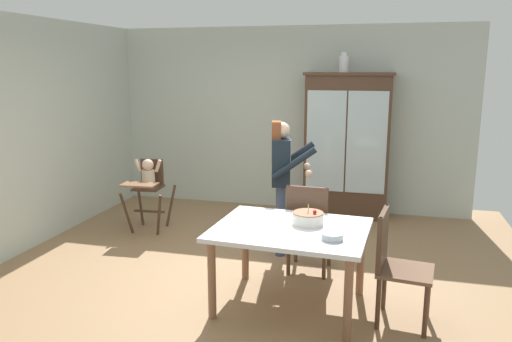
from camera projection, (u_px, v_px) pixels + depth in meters
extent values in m
plane|color=#93704C|center=(239.00, 273.00, 5.20)|extent=(6.24, 6.24, 0.00)
cube|color=beige|center=(289.00, 119.00, 7.40)|extent=(5.32, 0.06, 2.70)
cube|color=beige|center=(14.00, 137.00, 5.57)|extent=(0.06, 5.32, 2.70)
cube|color=#4C3323|center=(347.00, 147.00, 7.01)|extent=(1.17, 0.42, 2.00)
cube|color=#4C3323|center=(350.00, 74.00, 6.80)|extent=(1.23, 0.48, 0.04)
cube|color=silver|center=(326.00, 142.00, 6.85)|extent=(0.53, 0.01, 1.40)
cube|color=silver|center=(367.00, 143.00, 6.72)|extent=(0.53, 0.01, 1.40)
cube|color=#4C3323|center=(347.00, 140.00, 6.99)|extent=(1.09, 0.36, 0.02)
cylinder|color=white|center=(344.00, 64.00, 6.79)|extent=(0.13, 0.13, 0.22)
cylinder|color=white|center=(344.00, 54.00, 6.76)|extent=(0.07, 0.07, 0.05)
cylinder|color=#4C3323|center=(126.00, 213.00, 6.34)|extent=(0.13, 0.15, 0.56)
cylinder|color=#4C3323|center=(159.00, 215.00, 6.26)|extent=(0.14, 0.13, 0.56)
cylinder|color=#4C3323|center=(140.00, 204.00, 6.76)|extent=(0.14, 0.13, 0.56)
cylinder|color=#4C3323|center=(171.00, 206.00, 6.68)|extent=(0.13, 0.15, 0.56)
cube|color=#4C3323|center=(149.00, 211.00, 6.52)|extent=(0.42, 0.07, 0.02)
cube|color=#4C3323|center=(148.00, 188.00, 6.45)|extent=(0.37, 0.37, 0.02)
cube|color=#4C3323|center=(152.00, 172.00, 6.56)|extent=(0.31, 0.05, 0.34)
cube|color=brown|center=(140.00, 184.00, 6.17)|extent=(0.46, 0.27, 0.02)
cylinder|color=beige|center=(148.00, 178.00, 6.44)|extent=(0.17, 0.17, 0.22)
sphere|color=beige|center=(148.00, 165.00, 6.41)|extent=(0.15, 0.15, 0.15)
cylinder|color=beige|center=(138.00, 165.00, 6.43)|extent=(0.10, 0.05, 0.17)
cylinder|color=beige|center=(158.00, 166.00, 6.38)|extent=(0.10, 0.05, 0.17)
cylinder|color=#3D4C6B|center=(281.00, 221.00, 5.59)|extent=(0.11, 0.11, 0.82)
cylinder|color=#3D4C6B|center=(281.00, 217.00, 5.76)|extent=(0.11, 0.11, 0.82)
cube|color=#19232D|center=(281.00, 162.00, 5.54)|extent=(0.27, 0.39, 0.52)
cube|color=white|center=(290.00, 162.00, 5.53)|extent=(0.02, 0.06, 0.49)
sphere|color=beige|center=(282.00, 130.00, 5.46)|extent=(0.19, 0.19, 0.19)
cube|color=brown|center=(276.00, 141.00, 5.49)|extent=(0.14, 0.22, 0.44)
cylinder|color=#19232D|center=(294.00, 164.00, 5.33)|extent=(0.49, 0.17, 0.37)
sphere|color=beige|center=(309.00, 174.00, 5.34)|extent=(0.08, 0.08, 0.08)
cylinder|color=#19232D|center=(293.00, 157.00, 5.72)|extent=(0.49, 0.17, 0.37)
sphere|color=beige|center=(307.00, 166.00, 5.73)|extent=(0.08, 0.08, 0.08)
cube|color=silver|center=(291.00, 230.00, 4.34)|extent=(1.39, 1.11, 0.04)
cylinder|color=brown|center=(212.00, 280.00, 4.20)|extent=(0.07, 0.07, 0.70)
cylinder|color=brown|center=(348.00, 299.00, 3.85)|extent=(0.07, 0.07, 0.70)
cylinder|color=brown|center=(245.00, 246.00, 4.99)|extent=(0.07, 0.07, 0.70)
cylinder|color=brown|center=(361.00, 259.00, 4.64)|extent=(0.07, 0.07, 0.70)
cylinder|color=white|center=(308.00, 218.00, 4.43)|extent=(0.28, 0.28, 0.10)
cylinder|color=#935B3D|center=(308.00, 213.00, 4.42)|extent=(0.27, 0.27, 0.01)
cylinder|color=#F2E5CC|center=(308.00, 209.00, 4.41)|extent=(0.01, 0.01, 0.06)
cone|color=yellow|center=(308.00, 204.00, 4.40)|extent=(0.02, 0.02, 0.02)
sphere|color=red|center=(315.00, 212.00, 4.36)|extent=(0.04, 0.04, 0.04)
cylinder|color=#B2BCC6|center=(332.00, 236.00, 4.03)|extent=(0.18, 0.18, 0.05)
cylinder|color=#4C3323|center=(329.00, 246.00, 5.34)|extent=(0.04, 0.04, 0.45)
cylinder|color=#4C3323|center=(296.00, 242.00, 5.45)|extent=(0.04, 0.04, 0.45)
cylinder|color=#4C3323|center=(324.00, 258.00, 5.00)|extent=(0.04, 0.04, 0.45)
cylinder|color=#4C3323|center=(288.00, 254.00, 5.10)|extent=(0.04, 0.04, 0.45)
cube|color=brown|center=(310.00, 228.00, 5.17)|extent=(0.45, 0.45, 0.03)
cube|color=#4C3323|center=(307.00, 210.00, 4.93)|extent=(0.42, 0.05, 0.48)
cylinder|color=#4C3323|center=(326.00, 212.00, 4.88)|extent=(0.03, 0.03, 0.48)
cylinder|color=#4C3323|center=(288.00, 209.00, 4.98)|extent=(0.03, 0.03, 0.48)
cylinder|color=#4C3323|center=(426.00, 312.00, 3.91)|extent=(0.04, 0.04, 0.45)
cylinder|color=#4C3323|center=(428.00, 292.00, 4.24)|extent=(0.04, 0.04, 0.45)
cylinder|color=#4C3323|center=(378.00, 304.00, 4.04)|extent=(0.04, 0.04, 0.45)
cylinder|color=#4C3323|center=(384.00, 285.00, 4.38)|extent=(0.04, 0.04, 0.45)
cube|color=brown|center=(406.00, 271.00, 4.09)|extent=(0.49, 0.49, 0.03)
cube|color=#4C3323|center=(383.00, 239.00, 4.11)|extent=(0.09, 0.42, 0.48)
cylinder|color=#4C3323|center=(379.00, 246.00, 3.94)|extent=(0.03, 0.03, 0.48)
cylinder|color=#4C3323|center=(386.00, 232.00, 4.29)|extent=(0.03, 0.03, 0.48)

